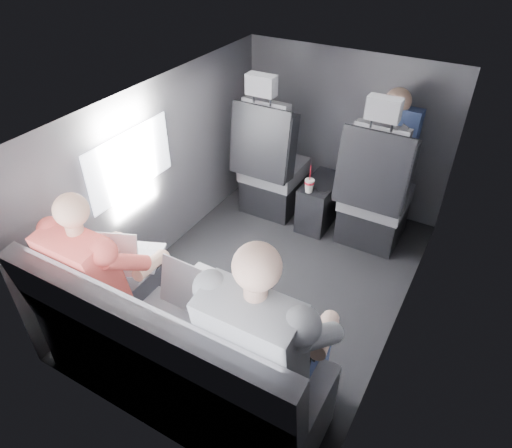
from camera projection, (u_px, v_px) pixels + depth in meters
The scene contains 19 objects.
floor at pixel (270, 282), 3.34m from camera, with size 2.60×2.60×0.00m, color black.
ceiling at pixel (274, 106), 2.54m from camera, with size 2.60×2.60×0.00m, color #B2B2AD.
panel_left at pixel (162, 172), 3.30m from camera, with size 0.02×2.60×1.35m, color #56565B.
panel_right at pixel (412, 250), 2.58m from camera, with size 0.02×2.60×1.35m, color #56565B.
panel_front at pixel (344, 131), 3.85m from camera, with size 1.80×0.02×1.35m, color #56565B.
panel_back at pixel (135, 347), 2.03m from camera, with size 1.80×0.02×1.35m, color #56565B.
side_window at pixel (131, 162), 2.95m from camera, with size 0.02×0.75×0.42m, color white.
seatbelt at pixel (375, 162), 3.16m from camera, with size 0.05×0.01×0.65m, color black.
front_seat_left at pixel (271, 170), 3.87m from camera, with size 0.52×0.58×1.26m.
front_seat_right at pixel (374, 199), 3.51m from camera, with size 0.52×0.58×1.26m.
center_console at pixel (320, 202), 3.84m from camera, with size 0.24×0.48×0.41m.
rear_bench at pixel (176, 361), 2.41m from camera, with size 1.60×0.57×0.92m.
soda_cup at pixel (309, 185), 3.56m from camera, with size 0.08×0.08×0.23m.
laptop_white at pixel (122, 255), 2.60m from camera, with size 0.43×0.46×0.27m.
laptop_silver at pixel (206, 289), 2.37m from camera, with size 0.39×0.35×0.27m.
laptop_black at pixel (287, 330), 2.16m from camera, with size 0.35×0.31×0.25m.
passenger_rear_left at pixel (107, 275), 2.50m from camera, with size 0.48×0.60×1.19m.
passenger_rear_right at pixel (268, 343), 2.08m from camera, with size 0.54×0.66×1.29m.
passenger_front_right at pixel (390, 145), 3.49m from camera, with size 0.38×0.38×0.76m.
Camera 1 is at (1.12, -2.17, 2.31)m, focal length 32.00 mm.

